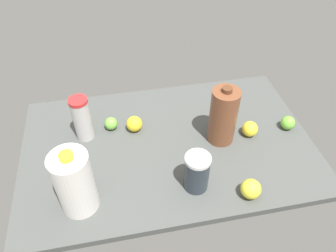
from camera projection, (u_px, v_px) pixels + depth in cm
name	position (u px, v px, depth cm)	size (l,w,h in cm)	color
countertop	(168.00, 146.00, 138.11)	(120.00, 76.00, 3.00)	#474A48
shaker_bottle	(197.00, 172.00, 116.10)	(9.20, 9.20, 15.61)	#2A333D
chocolate_milk_jug	(223.00, 116.00, 130.71)	(11.11, 11.11, 26.55)	brown
tumbler_cup	(82.00, 119.00, 133.20)	(7.61, 7.61, 20.09)	beige
milk_jug	(75.00, 183.00, 107.18)	(12.88, 12.88, 26.41)	white
lemon_far_back	(251.00, 189.00, 115.91)	(7.35, 7.35, 7.35)	yellow
lime_loose	(288.00, 123.00, 141.73)	(6.07, 6.07, 6.07)	#6EBA3A
lemon_beside_bowl	(250.00, 129.00, 138.53)	(6.68, 6.68, 6.68)	yellow
lemon_near_front	(134.00, 124.00, 140.68)	(6.85, 6.85, 6.85)	yellow
lime_by_jug	(111.00, 124.00, 141.72)	(5.62, 5.62, 5.62)	#6EB741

